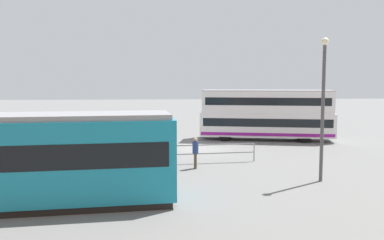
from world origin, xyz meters
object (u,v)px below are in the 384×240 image
double_decker_bus (266,115)px  pedestrian_near_railing (167,152)px  pedestrian_crossing (195,151)px  info_sign (87,135)px  street_lamp (323,98)px

double_decker_bus → pedestrian_near_railing: (8.13, 10.56, -1.05)m
pedestrian_crossing → info_sign: (6.06, -1.89, 0.63)m
pedestrian_near_railing → info_sign: (4.51, -2.44, 0.61)m
info_sign → pedestrian_crossing: bearing=162.7°
pedestrian_near_railing → info_sign: size_ratio=0.74×
info_sign → street_lamp: size_ratio=0.35×
double_decker_bus → info_sign: (12.64, 8.13, -0.44)m
info_sign → street_lamp: bearing=156.5°
pedestrian_crossing → street_lamp: street_lamp is taller
pedestrian_crossing → info_sign: 6.38m
double_decker_bus → pedestrian_near_railing: size_ratio=6.23×
pedestrian_near_railing → pedestrian_crossing: (-1.55, -0.54, -0.02)m
double_decker_bus → info_sign: 15.03m
info_sign → double_decker_bus: bearing=-147.3°
pedestrian_crossing → street_lamp: 7.09m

